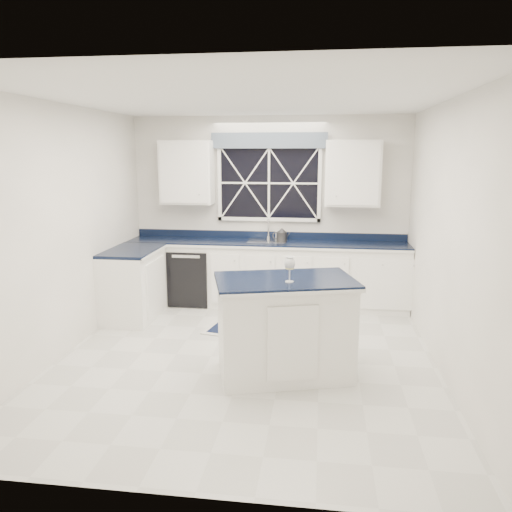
# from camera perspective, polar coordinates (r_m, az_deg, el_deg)

# --- Properties ---
(ground) EXTENTS (4.50, 4.50, 0.00)m
(ground) POSITION_cam_1_polar(r_m,az_deg,el_deg) (5.51, -1.10, -11.58)
(ground) COLOR silver
(ground) RESTS_ON ground
(back_wall) EXTENTS (4.00, 0.10, 2.70)m
(back_wall) POSITION_cam_1_polar(r_m,az_deg,el_deg) (7.34, 1.51, 5.23)
(back_wall) COLOR white
(back_wall) RESTS_ON ground
(base_cabinets) EXTENTS (3.99, 1.60, 0.90)m
(base_cabinets) POSITION_cam_1_polar(r_m,az_deg,el_deg) (7.09, -1.59, -2.40)
(base_cabinets) COLOR white
(base_cabinets) RESTS_ON ground
(countertop) EXTENTS (3.98, 0.64, 0.04)m
(countertop) POSITION_cam_1_polar(r_m,az_deg,el_deg) (7.11, 1.24, 1.51)
(countertop) COLOR black
(countertop) RESTS_ON base_cabinets
(dishwasher) EXTENTS (0.60, 0.58, 0.82)m
(dishwasher) POSITION_cam_1_polar(r_m,az_deg,el_deg) (7.42, -7.26, -2.18)
(dishwasher) COLOR black
(dishwasher) RESTS_ON ground
(window) EXTENTS (1.65, 0.09, 1.26)m
(window) POSITION_cam_1_polar(r_m,az_deg,el_deg) (7.26, 1.49, 8.96)
(window) COLOR black
(window) RESTS_ON ground
(upper_cabinets) EXTENTS (3.10, 0.34, 0.90)m
(upper_cabinets) POSITION_cam_1_polar(r_m,az_deg,el_deg) (7.13, 1.39, 9.47)
(upper_cabinets) COLOR white
(upper_cabinets) RESTS_ON ground
(faucet) EXTENTS (0.05, 0.20, 0.30)m
(faucet) POSITION_cam_1_polar(r_m,az_deg,el_deg) (7.27, 1.41, 3.17)
(faucet) COLOR silver
(faucet) RESTS_ON countertop
(island) EXTENTS (1.49, 1.13, 0.99)m
(island) POSITION_cam_1_polar(r_m,az_deg,el_deg) (4.97, 3.29, -8.11)
(island) COLOR white
(island) RESTS_ON ground
(rug) EXTENTS (1.24, 0.89, 0.02)m
(rug) POSITION_cam_1_polar(r_m,az_deg,el_deg) (6.31, -0.43, -8.40)
(rug) COLOR beige
(rug) RESTS_ON ground
(kettle) EXTENTS (0.26, 0.18, 0.18)m
(kettle) POSITION_cam_1_polar(r_m,az_deg,el_deg) (7.17, 2.95, 2.43)
(kettle) COLOR #2A2A2C
(kettle) RESTS_ON countertop
(wine_glass) EXTENTS (0.10, 0.10, 0.24)m
(wine_glass) POSITION_cam_1_polar(r_m,az_deg,el_deg) (4.66, 3.87, -0.99)
(wine_glass) COLOR silver
(wine_glass) RESTS_ON island
(soap_bottle) EXTENTS (0.10, 0.10, 0.17)m
(soap_bottle) POSITION_cam_1_polar(r_m,az_deg,el_deg) (7.29, 2.61, 2.60)
(soap_bottle) COLOR silver
(soap_bottle) RESTS_ON countertop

